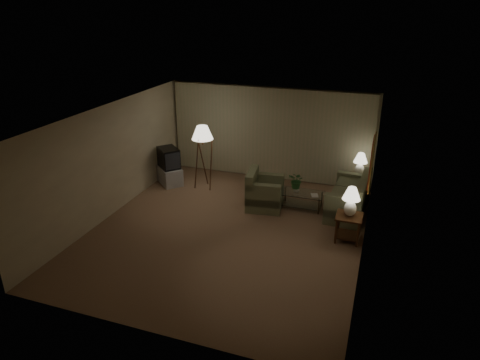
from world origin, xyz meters
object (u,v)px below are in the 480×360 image
(floor_lamp, at_px, (203,156))
(side_table_far, at_px, (358,182))
(table_lamp_near, at_px, (351,199))
(tv_cabinet, at_px, (170,175))
(sofa, at_px, (348,199))
(vase, at_px, (296,189))
(ottoman, at_px, (269,188))
(table_lamp_far, at_px, (360,162))
(crt_tv, at_px, (169,158))
(coffee_table, at_px, (302,198))
(side_table_near, at_px, (348,223))
(armchair, at_px, (265,193))

(floor_lamp, bearing_deg, side_table_far, 11.31)
(table_lamp_near, xyz_separation_m, tv_cabinet, (-5.20, 1.57, -0.74))
(sofa, bearing_deg, side_table_far, 176.03)
(sofa, distance_m, tv_cabinet, 5.06)
(vase, bearing_deg, ottoman, 150.38)
(table_lamp_far, xyz_separation_m, crt_tv, (-5.20, -0.87, -0.19))
(table_lamp_near, height_order, ottoman, table_lamp_near)
(coffee_table, bearing_deg, sofa, 5.06)
(sofa, distance_m, vase, 1.29)
(side_table_near, xyz_separation_m, vase, (-1.43, 1.25, 0.08))
(armchair, height_order, crt_tv, crt_tv)
(armchair, xyz_separation_m, tv_cabinet, (-3.02, 0.60, -0.14))
(sofa, distance_m, table_lamp_far, 1.25)
(floor_lamp, xyz_separation_m, ottoman, (1.88, 0.11, -0.73))
(tv_cabinet, bearing_deg, crt_tv, 0.00)
(ottoman, bearing_deg, table_lamp_far, 17.55)
(side_table_far, bearing_deg, coffee_table, -136.97)
(sofa, xyz_separation_m, crt_tv, (-5.05, 0.22, 0.41))
(sofa, bearing_deg, table_lamp_far, 176.03)
(sofa, relative_size, coffee_table, 1.67)
(armchair, distance_m, floor_lamp, 2.15)
(ottoman, bearing_deg, sofa, -10.10)
(floor_lamp, bearing_deg, sofa, -3.82)
(table_lamp_far, relative_size, coffee_table, 0.57)
(table_lamp_near, height_order, vase, table_lamp_near)
(armchair, height_order, table_lamp_near, table_lamp_near)
(coffee_table, bearing_deg, table_lamp_far, 43.03)
(crt_tv, bearing_deg, sofa, 39.74)
(tv_cabinet, bearing_deg, floor_lamp, 44.68)
(tv_cabinet, relative_size, floor_lamp, 0.54)
(sofa, bearing_deg, ottoman, -96.27)
(tv_cabinet, bearing_deg, ottoman, 45.30)
(crt_tv, relative_size, ottoman, 1.29)
(coffee_table, distance_m, ottoman, 1.10)
(sofa, height_order, crt_tv, crt_tv)
(armchair, height_order, side_table_far, armchair)
(coffee_table, xyz_separation_m, tv_cabinet, (-3.92, 0.32, -0.03))
(armchair, relative_size, coffee_table, 1.04)
(ottoman, distance_m, vase, 1.01)
(coffee_table, bearing_deg, table_lamp_near, -44.31)
(coffee_table, xyz_separation_m, floor_lamp, (-2.87, 0.37, 0.66))
(table_lamp_far, bearing_deg, crt_tv, -170.47)
(sofa, distance_m, side_table_far, 1.11)
(table_lamp_far, height_order, coffee_table, table_lamp_far)
(crt_tv, height_order, floor_lamp, floor_lamp)
(sofa, height_order, floor_lamp, floor_lamp)
(crt_tv, distance_m, floor_lamp, 1.07)
(table_lamp_near, relative_size, ottoman, 1.06)
(side_table_far, distance_m, coffee_table, 1.76)
(side_table_near, bearing_deg, side_table_far, 90.00)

